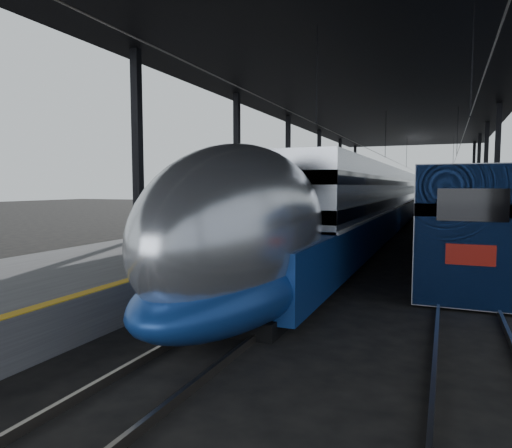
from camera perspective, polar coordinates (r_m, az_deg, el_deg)
The scene contains 7 objects.
ground at distance 13.23m, azimuth -7.07°, elevation -9.64°, with size 160.00×160.00×0.00m, color black.
platform at distance 32.77m, azimuth 4.99°, elevation -0.12°, with size 6.00×80.00×1.00m, color #4C4C4F.
yellow_strip at distance 32.00m, azimuth 9.78°, elevation 0.62°, with size 0.30×80.00×0.01m, color gold.
rails at distance 31.34m, azimuth 19.07°, elevation -1.36°, with size 6.52×80.00×0.16m.
canopy at distance 31.98m, azimuth 14.70°, elevation 15.13°, with size 18.00×75.00×9.47m.
tgv_train at distance 37.71m, azimuth 15.95°, elevation 2.74°, with size 3.08×65.20×4.41m.
second_train at distance 40.13m, azimuth 23.51°, elevation 2.49°, with size 2.81×56.05×3.87m.
Camera 1 is at (6.37, -11.12, 3.29)m, focal length 32.00 mm.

